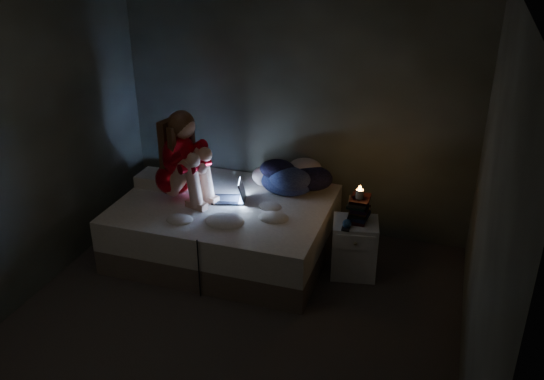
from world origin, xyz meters
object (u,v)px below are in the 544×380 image
at_px(candle, 360,192).
at_px(bed, 225,227).
at_px(laptop, 228,190).
at_px(nightstand, 354,248).
at_px(phone, 344,226).
at_px(woman, 173,153).

bearing_deg(candle, bed, -177.44).
bearing_deg(laptop, bed, -131.82).
bearing_deg(bed, nightstand, 1.05).
height_order(bed, laptop, laptop).
bearing_deg(bed, phone, -4.58).
distance_m(bed, phone, 1.22).
bearing_deg(woman, nightstand, 17.11).
height_order(bed, nightstand, bed).
xyz_separation_m(woman, laptop, (0.53, 0.06, -0.34)).
relative_size(bed, phone, 14.18).
bearing_deg(woman, bed, 16.87).
distance_m(woman, candle, 1.79).
xyz_separation_m(laptop, candle, (1.25, 0.01, 0.16)).
bearing_deg(phone, woman, -175.67).
distance_m(woman, nightstand, 1.92).
distance_m(bed, laptop, 0.39).
height_order(woman, candle, woman).
bearing_deg(nightstand, woman, 170.22).
bearing_deg(phone, bed, -177.25).
height_order(nightstand, candle, candle).
bearing_deg(candle, nightstand, -103.74).
relative_size(bed, candle, 24.81).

